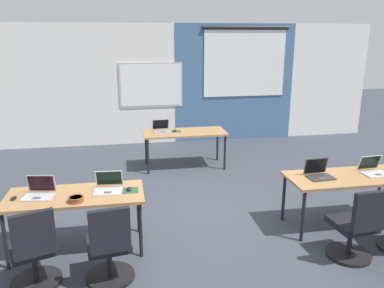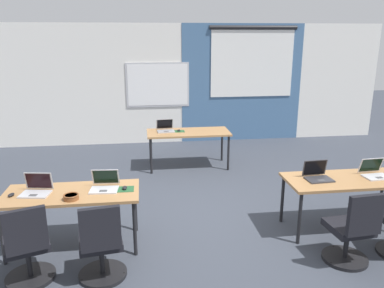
{
  "view_description": "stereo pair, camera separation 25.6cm",
  "coord_description": "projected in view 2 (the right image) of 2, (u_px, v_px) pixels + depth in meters",
  "views": [
    {
      "loc": [
        -1.12,
        -4.97,
        2.53
      ],
      "look_at": [
        -0.14,
        0.57,
        0.93
      ],
      "focal_mm": 35.95,
      "sensor_mm": 36.0,
      "label": 1
    },
    {
      "loc": [
        -0.87,
        -5.01,
        2.53
      ],
      "look_at": [
        -0.14,
        0.57,
        0.93
      ],
      "focal_mm": 35.95,
      "sensor_mm": 36.0,
      "label": 2
    }
  ],
  "objects": [
    {
      "name": "laptop_far_left",
      "position": [
        165.0,
        129.0,
        7.5
      ],
      "size": [
        0.35,
        0.33,
        0.23
      ],
      "rotation": [
        0.0,
        0.0,
        0.08
      ],
      "color": "#9E9EA3",
      "rests_on": "desk_far_center"
    },
    {
      "name": "desk_near_right",
      "position": [
        346.0,
        183.0,
        5.04
      ],
      "size": [
        1.6,
        0.7,
        0.72
      ],
      "color": "#A37547",
      "rests_on": "ground"
    },
    {
      "name": "laptop_near_left_inner",
      "position": [
        105.0,
        185.0,
        4.67
      ],
      "size": [
        0.35,
        0.33,
        0.23
      ],
      "rotation": [
        0.0,
        0.0,
        -0.08
      ],
      "color": "silver",
      "rests_on": "desk_near_left"
    },
    {
      "name": "back_wall_assembly",
      "position": [
        180.0,
        84.0,
        9.2
      ],
      "size": [
        10.0,
        0.27,
        2.8
      ],
      "color": "silver",
      "rests_on": "ground"
    },
    {
      "name": "laptop_near_right_end",
      "position": [
        375.0,
        173.0,
        5.1
      ],
      "size": [
        0.35,
        0.32,
        0.23
      ],
      "rotation": [
        0.0,
        0.0,
        0.07
      ],
      "color": "silver",
      "rests_on": "desk_near_right"
    },
    {
      "name": "laptop_near_left_end",
      "position": [
        36.0,
        189.0,
        4.54
      ],
      "size": [
        0.37,
        0.32,
        0.24
      ],
      "rotation": [
        0.0,
        0.0,
        -0.16
      ],
      "color": "#B7B7BC",
      "rests_on": "desk_near_left"
    },
    {
      "name": "ground_plane",
      "position": [
        207.0,
        216.0,
        5.57
      ],
      "size": [
        24.0,
        24.0,
        0.0
      ],
      "color": "#383D47"
    },
    {
      "name": "mousepad_near_left_inner",
      "position": [
        125.0,
        189.0,
        4.67
      ],
      "size": [
        0.22,
        0.19,
        0.0
      ],
      "color": "#23512D",
      "rests_on": "desk_near_left"
    },
    {
      "name": "laptop_near_right_inner",
      "position": [
        318.0,
        175.0,
        5.0
      ],
      "size": [
        0.35,
        0.3,
        0.24
      ],
      "rotation": [
        0.0,
        0.0,
        0.07
      ],
      "color": "#333338",
      "rests_on": "desk_near_right"
    },
    {
      "name": "chair_near_left_inner",
      "position": [
        101.0,
        248.0,
        4.03
      ],
      "size": [
        0.52,
        0.57,
        0.92
      ],
      "rotation": [
        0.0,
        0.0,
        3.29
      ],
      "color": "black",
      "rests_on": "ground"
    },
    {
      "name": "mouse_near_left_inner",
      "position": [
        125.0,
        188.0,
        4.67
      ],
      "size": [
        0.06,
        0.1,
        0.03
      ],
      "color": "black",
      "rests_on": "mousepad_near_left_inner"
    },
    {
      "name": "mouse_far_left",
      "position": [
        179.0,
        130.0,
        7.49
      ],
      "size": [
        0.07,
        0.11,
        0.03
      ],
      "color": "black",
      "rests_on": "mousepad_far_left"
    },
    {
      "name": "desk_near_left",
      "position": [
        72.0,
        197.0,
        4.6
      ],
      "size": [
        1.6,
        0.7,
        0.72
      ],
      "color": "#A37547",
      "rests_on": "ground"
    },
    {
      "name": "snack_bowl",
      "position": [
        71.0,
        197.0,
        4.37
      ],
      "size": [
        0.18,
        0.18,
        0.06
      ],
      "color": "brown",
      "rests_on": "desk_near_left"
    },
    {
      "name": "mousepad_far_left",
      "position": [
        179.0,
        131.0,
        7.49
      ],
      "size": [
        0.22,
        0.19,
        0.0
      ],
      "color": "#23512D",
      "rests_on": "desk_far_center"
    },
    {
      "name": "chair_near_right_inner",
      "position": [
        352.0,
        234.0,
        4.32
      ],
      "size": [
        0.52,
        0.56,
        0.92
      ],
      "rotation": [
        0.0,
        0.0,
        3.23
      ],
      "color": "black",
      "rests_on": "ground"
    },
    {
      "name": "chair_near_left_end",
      "position": [
        28.0,
        251.0,
        3.98
      ],
      "size": [
        0.57,
        0.61,
        0.92
      ],
      "rotation": [
        0.0,
        0.0,
        3.49
      ],
      "color": "black",
      "rests_on": "ground"
    },
    {
      "name": "desk_far_center",
      "position": [
        188.0,
        135.0,
        7.49
      ],
      "size": [
        1.6,
        0.7,
        0.72
      ],
      "color": "#A37547",
      "rests_on": "ground"
    },
    {
      "name": "mouse_near_left_end",
      "position": [
        11.0,
        195.0,
        4.47
      ],
      "size": [
        0.08,
        0.11,
        0.03
      ],
      "color": "black",
      "rests_on": "desk_near_left"
    }
  ]
}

